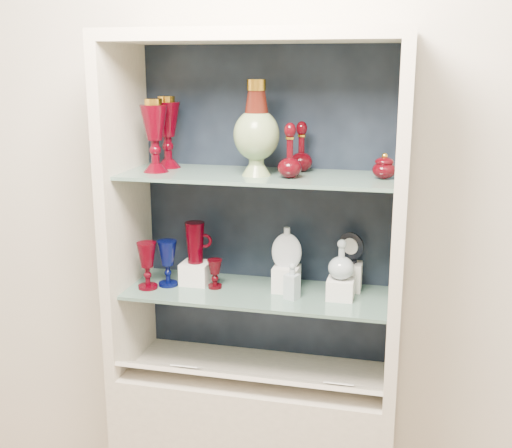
% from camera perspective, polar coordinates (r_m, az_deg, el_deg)
% --- Properties ---
extents(wall_back, '(3.50, 0.02, 2.80)m').
position_cam_1_polar(wall_back, '(2.38, 1.24, 3.58)').
color(wall_back, beige).
rests_on(wall_back, ground).
extents(cabinet_back_panel, '(0.98, 0.02, 1.15)m').
position_cam_1_polar(cabinet_back_panel, '(2.37, 1.07, 1.67)').
color(cabinet_back_panel, black).
rests_on(cabinet_back_panel, cabinet_base).
extents(cabinet_side_left, '(0.04, 0.40, 1.15)m').
position_cam_1_polar(cabinet_side_left, '(2.34, -11.49, 1.25)').
color(cabinet_side_left, beige).
rests_on(cabinet_side_left, cabinet_base).
extents(cabinet_side_right, '(0.04, 0.40, 1.15)m').
position_cam_1_polar(cabinet_side_right, '(2.13, 12.65, -0.08)').
color(cabinet_side_right, beige).
rests_on(cabinet_side_right, cabinet_base).
extents(cabinet_top_cap, '(1.00, 0.40, 0.04)m').
position_cam_1_polar(cabinet_top_cap, '(2.13, 0.00, 16.40)').
color(cabinet_top_cap, beige).
rests_on(cabinet_top_cap, cabinet_side_left).
extents(shelf_lower, '(0.92, 0.34, 0.01)m').
position_cam_1_polar(shelf_lower, '(2.29, 0.12, -6.12)').
color(shelf_lower, slate).
rests_on(shelf_lower, cabinet_side_left).
extents(shelf_upper, '(0.92, 0.34, 0.01)m').
position_cam_1_polar(shelf_upper, '(2.18, 0.12, 4.31)').
color(shelf_upper, slate).
rests_on(shelf_upper, cabinet_side_left).
extents(label_ledge, '(0.92, 0.17, 0.09)m').
position_cam_1_polar(label_ledge, '(2.28, -0.66, -13.46)').
color(label_ledge, beige).
rests_on(label_ledge, cabinet_base).
extents(label_card_0, '(0.10, 0.06, 0.03)m').
position_cam_1_polar(label_card_0, '(2.22, 7.41, -13.88)').
color(label_card_0, white).
rests_on(label_card_0, label_ledge).
extents(label_card_1, '(0.10, 0.06, 0.03)m').
position_cam_1_polar(label_card_1, '(2.33, -6.17, -12.46)').
color(label_card_1, white).
rests_on(label_card_1, label_ledge).
extents(pedestal_lamp_left, '(0.11, 0.11, 0.25)m').
position_cam_1_polar(pedestal_lamp_left, '(2.23, -9.00, 7.76)').
color(pedestal_lamp_left, '#4A000B').
rests_on(pedestal_lamp_left, shelf_upper).
extents(pedestal_lamp_right, '(0.12, 0.12, 0.25)m').
position_cam_1_polar(pedestal_lamp_right, '(2.32, -7.88, 8.08)').
color(pedestal_lamp_right, '#4A000B').
rests_on(pedestal_lamp_right, shelf_upper).
extents(enamel_urn, '(0.19, 0.19, 0.31)m').
position_cam_1_polar(enamel_urn, '(2.13, 0.04, 8.52)').
color(enamel_urn, '#064016').
rests_on(enamel_urn, shelf_upper).
extents(ruby_decanter_a, '(0.10, 0.10, 0.20)m').
position_cam_1_polar(ruby_decanter_a, '(2.09, 3.03, 6.83)').
color(ruby_decanter_a, '#420309').
rests_on(ruby_decanter_a, shelf_upper).
extents(ruby_decanter_b, '(0.10, 0.10, 0.18)m').
position_cam_1_polar(ruby_decanter_b, '(2.22, 4.06, 7.01)').
color(ruby_decanter_b, '#420309').
rests_on(ruby_decanter_b, shelf_upper).
extents(lidded_bowl, '(0.10, 0.10, 0.09)m').
position_cam_1_polar(lidded_bowl, '(2.12, 11.32, 5.11)').
color(lidded_bowl, '#420309').
rests_on(lidded_bowl, shelf_upper).
extents(cobalt_goblet, '(0.09, 0.09, 0.17)m').
position_cam_1_polar(cobalt_goblet, '(2.34, -7.86, -3.49)').
color(cobalt_goblet, '#03083A').
rests_on(cobalt_goblet, shelf_lower).
extents(ruby_goblet_tall, '(0.08, 0.08, 0.17)m').
position_cam_1_polar(ruby_goblet_tall, '(2.32, -9.65, -3.66)').
color(ruby_goblet_tall, '#4A000B').
rests_on(ruby_goblet_tall, shelf_lower).
extents(ruby_goblet_small, '(0.07, 0.07, 0.11)m').
position_cam_1_polar(ruby_goblet_small, '(2.30, -3.68, -4.45)').
color(ruby_goblet_small, '#420309').
rests_on(ruby_goblet_small, shelf_lower).
extents(riser_ruby_pitcher, '(0.10, 0.10, 0.08)m').
position_cam_1_polar(riser_ruby_pitcher, '(2.36, -5.37, -4.35)').
color(riser_ruby_pitcher, silver).
rests_on(riser_ruby_pitcher, shelf_lower).
extents(ruby_pitcher, '(0.12, 0.09, 0.15)m').
position_cam_1_polar(ruby_pitcher, '(2.33, -5.44, -1.66)').
color(ruby_pitcher, '#4A000B').
rests_on(ruby_pitcher, riser_ruby_pitcher).
extents(clear_square_bottle, '(0.06, 0.06, 0.13)m').
position_cam_1_polar(clear_square_bottle, '(2.20, 3.22, -5.08)').
color(clear_square_bottle, '#97ABB2').
rests_on(clear_square_bottle, shelf_lower).
extents(riser_flat_flask, '(0.09, 0.09, 0.09)m').
position_cam_1_polar(riser_flat_flask, '(2.28, 2.71, -4.88)').
color(riser_flat_flask, silver).
rests_on(riser_flat_flask, shelf_lower).
extents(flat_flask, '(0.11, 0.05, 0.15)m').
position_cam_1_polar(flat_flask, '(2.24, 2.74, -2.00)').
color(flat_flask, silver).
rests_on(flat_flask, riser_flat_flask).
extents(riser_clear_round_decanter, '(0.09, 0.09, 0.07)m').
position_cam_1_polar(riser_clear_round_decanter, '(2.22, 7.52, -5.73)').
color(riser_clear_round_decanter, silver).
rests_on(riser_clear_round_decanter, shelf_lower).
extents(clear_round_decanter, '(0.10, 0.10, 0.13)m').
position_cam_1_polar(clear_round_decanter, '(2.19, 7.60, -3.23)').
color(clear_round_decanter, '#97ABB2').
rests_on(clear_round_decanter, riser_clear_round_decanter).
extents(riser_cameo_medallion, '(0.08, 0.08, 0.10)m').
position_cam_1_polar(riser_cameo_medallion, '(2.31, 8.35, -4.63)').
color(riser_cameo_medallion, silver).
rests_on(riser_cameo_medallion, shelf_lower).
extents(cameo_medallion, '(0.10, 0.07, 0.11)m').
position_cam_1_polar(cameo_medallion, '(2.27, 8.45, -2.07)').
color(cameo_medallion, black).
rests_on(cameo_medallion, riser_cameo_medallion).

